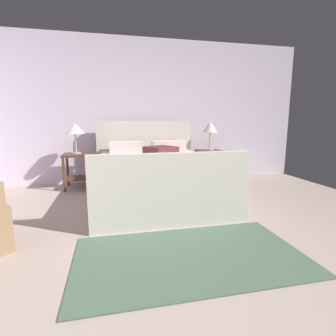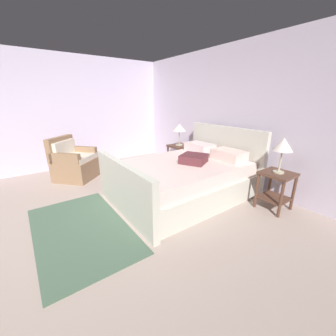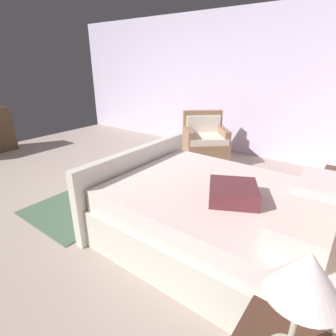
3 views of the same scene
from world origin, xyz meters
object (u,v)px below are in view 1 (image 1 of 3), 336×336
Objects in this scene: nightstand_right at (209,161)px; table_lamp_left at (75,129)px; nightstand_left at (77,165)px; table_lamp_right at (210,128)px; bed at (155,175)px.

nightstand_right is 1.19× the size of table_lamp_left.
nightstand_right is 2.46m from table_lamp_left.
nightstand_left is 0.60m from table_lamp_left.
table_lamp_right is 1.05× the size of table_lamp_left.
nightstand_right is 1.00× the size of nightstand_left.
nightstand_left is (-2.38, 0.00, -0.61)m from table_lamp_right.
nightstand_right is 1.13× the size of table_lamp_right.
table_lamp_left is at bearing 126.87° from nightstand_left.
bed is 3.79× the size of nightstand_right.
table_lamp_right reaches higher than table_lamp_left.
table_lamp_left is (-2.38, 0.00, -0.01)m from table_lamp_right.
bed is at bearing -35.12° from table_lamp_left.
bed reaches higher than nightstand_right.
table_lamp_right reaches higher than nightstand_right.
nightstand_left is at bearing 179.99° from nightstand_right.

